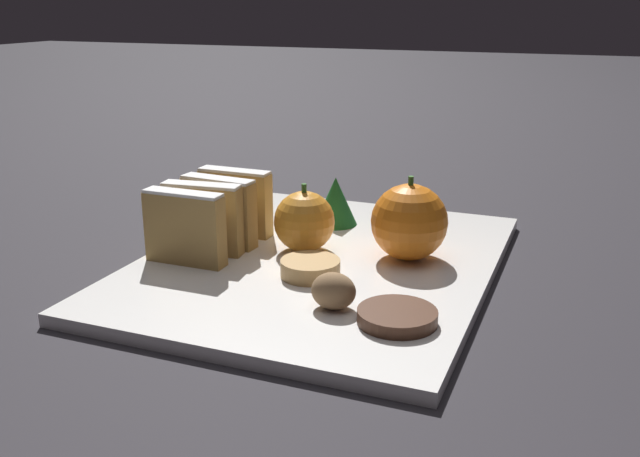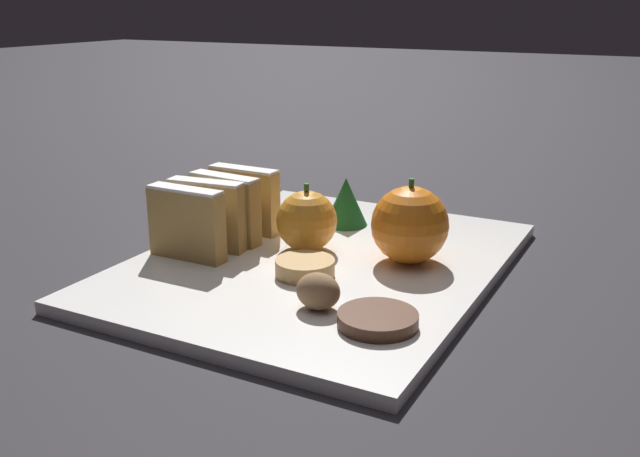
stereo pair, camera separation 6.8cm
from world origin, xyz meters
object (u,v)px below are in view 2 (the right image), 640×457
at_px(orange_near, 307,221).
at_px(orange_far, 410,225).
at_px(walnut, 318,291).
at_px(chocolate_cookie, 378,319).

distance_m(orange_near, orange_far, 0.10).
distance_m(orange_far, walnut, 0.14).
xyz_separation_m(orange_near, orange_far, (0.10, 0.02, 0.01)).
relative_size(orange_near, walnut, 1.85).
distance_m(walnut, chocolate_cookie, 0.06).
xyz_separation_m(walnut, chocolate_cookie, (0.06, -0.01, -0.01)).
bearing_deg(orange_near, orange_far, 9.07).
height_order(walnut, chocolate_cookie, walnut).
bearing_deg(walnut, orange_near, 122.50).
relative_size(orange_near, orange_far, 0.84).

